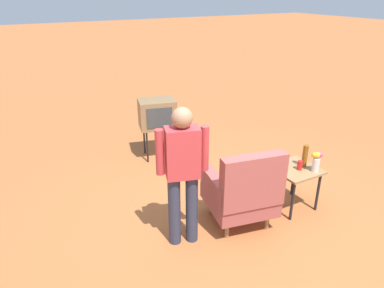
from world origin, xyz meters
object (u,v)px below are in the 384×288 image
tv_on_stand (157,114)px  flower_vase (316,161)px  armchair (243,191)px  person_standing (183,170)px  soda_can_red (300,165)px  side_table (295,174)px  bottle_tall_amber (305,156)px

tv_on_stand → flower_vase: bearing=113.4°
armchair → person_standing: (0.77, -0.09, 0.44)m
person_standing → flower_vase: size_ratio=6.19×
armchair → tv_on_stand: (0.08, -2.32, 0.28)m
tv_on_stand → soda_can_red: tv_on_stand is taller
flower_vase → side_table: bearing=-49.8°
side_table → bottle_tall_amber: size_ratio=1.94×
soda_can_red → flower_vase: flower_vase is taller
person_standing → bottle_tall_amber: bearing=177.0°
tv_on_stand → bottle_tall_amber: (-1.06, 2.32, -0.05)m
side_table → bottle_tall_amber: 0.27m
side_table → tv_on_stand: size_ratio=0.56×
bottle_tall_amber → armchair: bearing=0.1°
bottle_tall_amber → tv_on_stand: bearing=-65.5°
armchair → side_table: armchair is taller
armchair → tv_on_stand: armchair is taller
soda_can_red → bottle_tall_amber: bearing=-161.3°
soda_can_red → flower_vase: bearing=136.5°
bottle_tall_amber → flower_vase: (-0.02, 0.17, -0.00)m
tv_on_stand → soda_can_red: 2.54m
armchair → person_standing: 0.89m
armchair → person_standing: size_ratio=0.65×
armchair → bottle_tall_amber: size_ratio=3.53×
tv_on_stand → side_table: bearing=111.9°
armchair → bottle_tall_amber: bearing=-179.9°
flower_vase → tv_on_stand: bearing=-66.6°
bottle_tall_amber → flower_vase: bearing=97.7°
armchair → tv_on_stand: size_ratio=1.03×
armchair → person_standing: bearing=-6.8°
tv_on_stand → bottle_tall_amber: 2.55m
armchair → bottle_tall_amber: 1.00m
soda_can_red → person_standing: bearing=-4.5°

